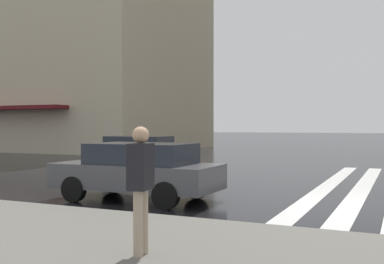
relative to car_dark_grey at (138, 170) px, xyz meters
name	(u,v)px	position (x,y,z in m)	size (l,w,h in m)	color
ground_plane	(349,209)	(1.00, -4.83, -0.76)	(220.00, 220.00, 0.00)	black
haussmann_block_mid	(38,8)	(20.72, 22.40, 11.06)	(15.65, 26.26, 24.14)	beige
car_dark_grey	(138,170)	(0.00, 0.00, 0.00)	(1.85, 4.10, 1.41)	#4C4C51
car_champagne	(141,152)	(6.50, 3.80, 0.00)	(1.85, 4.10, 1.41)	tan
pedestrian_approaching_kerb	(141,180)	(-4.57, -2.82, 0.38)	(0.43, 0.30, 1.68)	black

